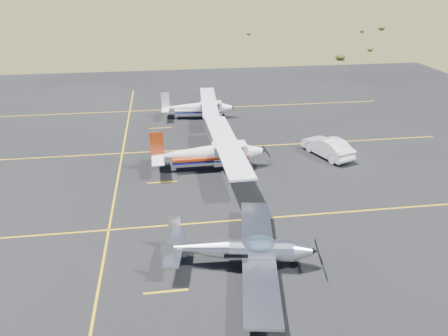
# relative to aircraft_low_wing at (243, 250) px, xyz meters

# --- Properties ---
(ground) EXTENTS (1600.00, 1600.00, 0.00)m
(ground) POSITION_rel_aircraft_low_wing_xyz_m (-0.72, 2.26, -1.01)
(ground) COLOR #383D1C
(ground) RESTS_ON ground
(apron) EXTENTS (72.00, 72.00, 0.02)m
(apron) POSITION_rel_aircraft_low_wing_xyz_m (-0.72, 9.26, -1.01)
(apron) COLOR black
(apron) RESTS_ON ground
(aircraft_low_wing) EXTENTS (7.05, 9.73, 2.10)m
(aircraft_low_wing) POSITION_rel_aircraft_low_wing_xyz_m (0.00, 0.00, 0.00)
(aircraft_low_wing) COLOR silver
(aircraft_low_wing) RESTS_ON apron
(aircraft_cessna) EXTENTS (7.09, 11.84, 3.01)m
(aircraft_cessna) POSITION_rel_aircraft_low_wing_xyz_m (-0.30, 11.39, 0.33)
(aircraft_cessna) COLOR white
(aircraft_cessna) RESTS_ON apron
(aircraft_plain) EXTENTS (6.03, 10.04, 2.54)m
(aircraft_plain) POSITION_rel_aircraft_low_wing_xyz_m (-0.06, 23.13, 0.12)
(aircraft_plain) COLOR silver
(aircraft_plain) RESTS_ON apron
(sedan) EXTENTS (3.05, 4.74, 1.47)m
(sedan) POSITION_rel_aircraft_low_wing_xyz_m (8.81, 12.50, -0.26)
(sedan) COLOR silver
(sedan) RESTS_ON apron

